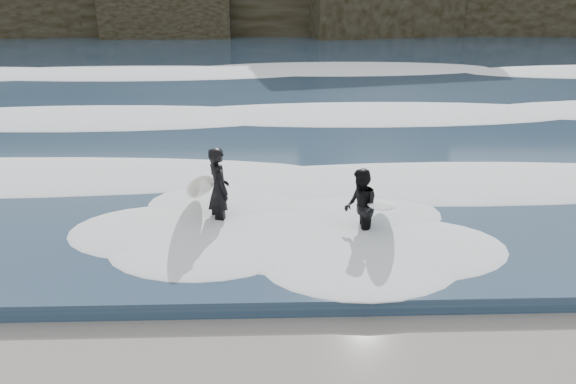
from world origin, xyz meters
name	(u,v)px	position (x,y,z in m)	size (l,w,h in m)	color
sea	(269,63)	(0.00, 29.00, 0.15)	(90.00, 52.00, 0.30)	#263D55
foam_near	(270,171)	(0.00, 9.00, 0.40)	(60.00, 3.20, 0.20)	white
foam_mid	(269,108)	(0.00, 16.00, 0.42)	(60.00, 4.00, 0.24)	white
foam_far	(269,69)	(0.00, 25.00, 0.45)	(60.00, 4.80, 0.30)	white
surfer_left	(215,190)	(-1.13, 6.33, 0.93)	(1.24, 1.89, 1.85)	black
surfer_right	(363,207)	(1.87, 5.63, 0.80)	(1.20, 2.11, 1.58)	black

